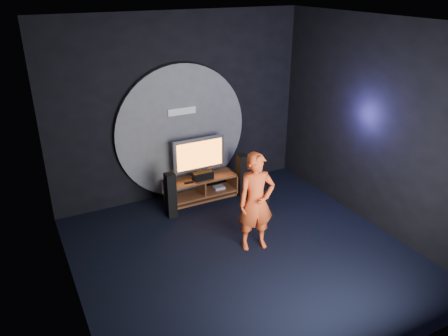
# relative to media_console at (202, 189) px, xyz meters

# --- Properties ---
(floor) EXTENTS (5.00, 5.00, 0.00)m
(floor) POSITION_rel_media_console_xyz_m (-0.22, -2.05, -0.19)
(floor) COLOR black
(floor) RESTS_ON ground
(back_wall) EXTENTS (5.00, 0.04, 3.50)m
(back_wall) POSITION_rel_media_console_xyz_m (-0.22, 0.45, 1.56)
(back_wall) COLOR black
(back_wall) RESTS_ON ground
(front_wall) EXTENTS (5.00, 0.04, 3.50)m
(front_wall) POSITION_rel_media_console_xyz_m (-0.22, -4.55, 1.56)
(front_wall) COLOR black
(front_wall) RESTS_ON ground
(left_wall) EXTENTS (0.04, 5.00, 3.50)m
(left_wall) POSITION_rel_media_console_xyz_m (-2.72, -2.05, 1.56)
(left_wall) COLOR black
(left_wall) RESTS_ON ground
(right_wall) EXTENTS (0.04, 5.00, 3.50)m
(right_wall) POSITION_rel_media_console_xyz_m (2.28, -2.05, 1.56)
(right_wall) COLOR black
(right_wall) RESTS_ON ground
(ceiling) EXTENTS (5.00, 5.00, 0.01)m
(ceiling) POSITION_rel_media_console_xyz_m (-0.22, -2.05, 3.31)
(ceiling) COLOR black
(ceiling) RESTS_ON back_wall
(wall_disc_panel) EXTENTS (2.60, 0.11, 2.60)m
(wall_disc_panel) POSITION_rel_media_console_xyz_m (-0.22, 0.39, 1.11)
(wall_disc_panel) COLOR #515156
(wall_disc_panel) RESTS_ON ground
(media_console) EXTENTS (1.42, 0.45, 0.45)m
(media_console) POSITION_rel_media_console_xyz_m (0.00, 0.00, 0.00)
(media_console) COLOR #9D5B30
(media_console) RESTS_ON ground
(tv) EXTENTS (1.04, 0.22, 0.79)m
(tv) POSITION_rel_media_console_xyz_m (-0.01, 0.07, 0.68)
(tv) COLOR #B8B8C0
(tv) RESTS_ON media_console
(center_speaker) EXTENTS (0.40, 0.15, 0.15)m
(center_speaker) POSITION_rel_media_console_xyz_m (-0.01, -0.08, 0.33)
(center_speaker) COLOR black
(center_speaker) RESTS_ON media_console
(remote) EXTENTS (0.18, 0.05, 0.02)m
(remote) POSITION_rel_media_console_xyz_m (-0.32, -0.12, 0.27)
(remote) COLOR black
(remote) RESTS_ON media_console
(tower_speaker_left) EXTENTS (0.17, 0.19, 0.85)m
(tower_speaker_left) POSITION_rel_media_console_xyz_m (-0.79, -0.39, 0.23)
(tower_speaker_left) COLOR black
(tower_speaker_left) RESTS_ON ground
(tower_speaker_right) EXTENTS (0.17, 0.19, 0.85)m
(tower_speaker_right) POSITION_rel_media_console_xyz_m (0.77, -0.22, 0.23)
(tower_speaker_right) COLOR black
(tower_speaker_right) RESTS_ON ground
(subwoofer) EXTENTS (0.27, 0.27, 0.30)m
(subwoofer) POSITION_rel_media_console_xyz_m (0.92, -0.68, -0.04)
(subwoofer) COLOR black
(subwoofer) RESTS_ON ground
(player) EXTENTS (0.66, 0.50, 1.63)m
(player) POSITION_rel_media_console_xyz_m (0.06, -1.91, 0.62)
(player) COLOR #E84E1F
(player) RESTS_ON ground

